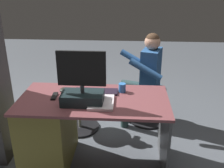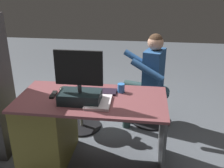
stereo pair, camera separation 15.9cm
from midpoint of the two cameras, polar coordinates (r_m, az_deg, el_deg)
The scene contains 12 objects.
ground_plane at distance 3.13m, azimuth -4.27°, elevation -12.28°, with size 10.00×10.00×0.00m, color #545960.
desk at distance 2.71m, azimuth -13.32°, elevation -9.26°, with size 1.40×0.71×0.72m.
monitor at distance 2.34m, azimuth -8.36°, elevation -1.22°, with size 0.42×0.22×0.48m.
keyboard at distance 2.59m, azimuth -5.20°, elevation -1.65°, with size 0.42×0.14×0.02m, color black.
computer_mouse at distance 2.65m, azimuth -12.24°, elevation -1.27°, with size 0.06×0.10×0.04m, color #242620.
cup at distance 2.58m, azimuth 0.44°, elevation -0.83°, with size 0.07×0.07×0.09m, color #3372BF.
tv_remote at distance 2.56m, azimuth -14.07°, elevation -2.58°, with size 0.04×0.15×0.02m, color black.
notebook_binder at distance 2.36m, azimuth -4.25°, elevation -4.02°, with size 0.22×0.30×0.02m, color silver.
office_chair_teddy at distance 3.27m, azimuth -8.49°, elevation -5.34°, with size 0.48×0.48×0.45m.
teddy_bear at distance 3.13m, azimuth -8.81°, elevation 0.48°, with size 0.26×0.26×0.38m.
visitor_chair at distance 3.44m, azimuth 6.65°, elevation -3.83°, with size 0.51×0.51×0.45m.
person at distance 3.25m, azimuth 5.67°, elevation 2.58°, with size 0.55×0.57×1.15m.
Camera 1 is at (-0.32, 2.55, 1.79)m, focal length 42.39 mm.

